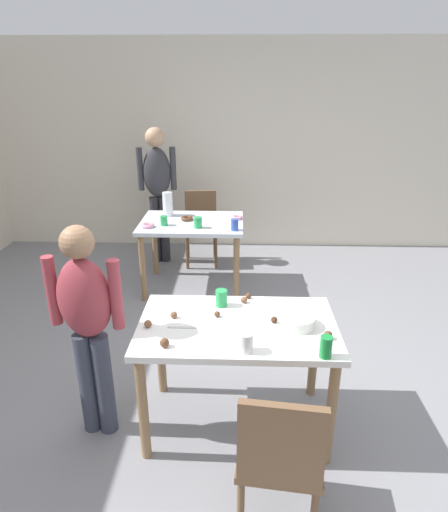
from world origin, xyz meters
TOP-DOWN VIEW (x-y plane):
  - ground_plane at (0.00, 0.00)m, footprint 6.40×6.40m
  - wall_back at (0.00, 3.20)m, footprint 6.40×0.10m
  - dining_table_near at (0.02, -0.22)m, footprint 1.19×0.72m
  - dining_table_far at (-0.47, 1.80)m, footprint 1.06×0.79m
  - chair_near_table at (0.22, -0.96)m, footprint 0.44×0.44m
  - chair_far_table at (-0.44, 2.55)m, footprint 0.43×0.43m
  - person_girl_near at (-0.86, -0.31)m, footprint 0.45×0.23m
  - person_adult_far at (-0.94, 2.53)m, footprint 0.45×0.23m
  - mixing_bowl at (0.37, -0.24)m, footprint 0.20×0.20m
  - soda_can at (0.48, -0.54)m, footprint 0.07×0.07m
  - fork_near at (-0.31, -0.28)m, footprint 0.17×0.02m
  - cup_near_0 at (-0.09, -0.00)m, footprint 0.08×0.08m
  - cup_near_1 at (0.06, -0.51)m, footprint 0.08×0.08m
  - cake_ball_0 at (-0.51, -0.28)m, footprint 0.05×0.05m
  - cake_ball_1 at (0.09, 0.11)m, footprint 0.04×0.04m
  - cake_ball_2 at (-0.38, -0.48)m, footprint 0.05×0.05m
  - cake_ball_3 at (-0.38, -0.17)m, footprint 0.04×0.04m
  - cake_ball_4 at (-0.11, -0.14)m, footprint 0.04×0.04m
  - cake_ball_5 at (0.06, 0.04)m, footprint 0.04×0.04m
  - cake_ball_6 at (0.53, -0.37)m, footprint 0.05×0.05m
  - cake_ball_7 at (0.24, -0.20)m, footprint 0.04×0.04m
  - pitcher_far at (-0.74, 2.00)m, footprint 0.11×0.11m
  - cup_far_0 at (-0.38, 1.59)m, footprint 0.08×0.08m
  - cup_far_1 at (-0.73, 1.66)m, footprint 0.07×0.07m
  - cup_far_2 at (-0.02, 1.53)m, footprint 0.07×0.07m
  - donut_far_0 at (-0.52, 1.84)m, footprint 0.13×0.13m
  - donut_far_1 at (-0.89, 1.59)m, footprint 0.13×0.13m
  - donut_far_2 at (-0.00, 1.90)m, footprint 0.12×0.12m

SIDE VIEW (x-z plane):
  - ground_plane at x=0.00m, z-range 0.00..0.00m
  - chair_near_table at x=0.22m, z-range 0.06..0.93m
  - chair_far_table at x=-0.44m, z-range 0.06..0.93m
  - dining_table_far at x=-0.47m, z-range 0.27..1.02m
  - dining_table_near at x=0.02m, z-range 0.27..1.02m
  - fork_near at x=-0.31m, z-range 0.75..0.76m
  - donut_far_2 at x=0.00m, z-range 0.75..0.78m
  - cake_ball_4 at x=-0.11m, z-range 0.75..0.79m
  - donut_far_0 at x=-0.52m, z-range 0.75..0.79m
  - donut_far_1 at x=-0.89m, z-range 0.75..0.79m
  - cake_ball_1 at x=0.09m, z-range 0.75..0.79m
  - cake_ball_7 at x=0.24m, z-range 0.75..0.79m
  - cake_ball_5 at x=0.06m, z-range 0.75..0.79m
  - cake_ball_3 at x=-0.38m, z-range 0.75..0.79m
  - cake_ball_0 at x=-0.51m, z-range 0.75..0.80m
  - cake_ball_6 at x=0.53m, z-range 0.75..0.80m
  - cake_ball_2 at x=-0.38m, z-range 0.75..0.80m
  - mixing_bowl at x=0.37m, z-range 0.75..0.82m
  - cup_far_1 at x=-0.73m, z-range 0.75..0.85m
  - cup_far_0 at x=-0.38m, z-range 0.75..0.86m
  - cup_near_0 at x=-0.09m, z-range 0.75..0.86m
  - cup_near_1 at x=0.06m, z-range 0.75..0.86m
  - cup_far_2 at x=-0.02m, z-range 0.75..0.86m
  - soda_can at x=0.48m, z-range 0.75..0.87m
  - person_girl_near at x=-0.86m, z-range 0.13..1.52m
  - pitcher_far at x=-0.74m, z-range 0.75..1.00m
  - person_adult_far at x=-0.94m, z-range 0.17..1.79m
  - wall_back at x=0.00m, z-range 0.00..2.60m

